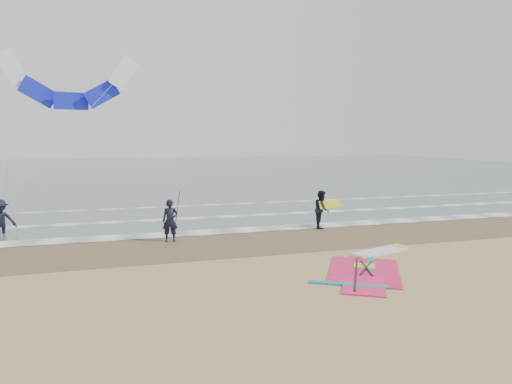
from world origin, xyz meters
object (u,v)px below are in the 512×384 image
object	(u,v)px
person_standing	(170,221)
surf_kite	(70,86)
windsurf_rig	(370,265)
person_wading	(0,213)
person_walking	(322,209)

from	to	relation	value
person_standing	surf_kite	xyz separation A→B (m)	(-4.30, 7.09, 6.13)
windsurf_rig	person_wading	size ratio (longest dim) A/B	2.79
windsurf_rig	person_walking	xyz separation A→B (m)	(1.19, 6.53, 0.87)
person_wading	person_standing	bearing A→B (deg)	-44.01
person_wading	surf_kite	xyz separation A→B (m)	(2.85, 3.53, 6.04)
person_standing	person_walking	distance (m)	7.33
windsurf_rig	surf_kite	bearing A→B (deg)	129.15
windsurf_rig	person_walking	size ratio (longest dim) A/B	2.97
windsurf_rig	surf_kite	xyz separation A→B (m)	(-10.39, 12.76, 6.98)
person_walking	person_wading	distance (m)	14.68
windsurf_rig	person_wading	bearing A→B (deg)	145.11
person_walking	surf_kite	distance (m)	14.49
person_standing	person_walking	world-z (taller)	person_walking
person_standing	person_wading	bearing A→B (deg)	163.94
windsurf_rig	surf_kite	distance (m)	17.87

